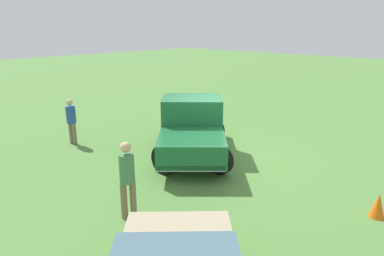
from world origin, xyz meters
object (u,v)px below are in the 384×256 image
object	(u,v)px
person_bystander	(127,176)
traffic_cone	(378,206)
person_visitor	(71,119)
pickup_truck	(192,125)

from	to	relation	value
person_bystander	traffic_cone	world-z (taller)	person_bystander
person_visitor	person_bystander	bearing A→B (deg)	67.72
person_visitor	traffic_cone	bearing A→B (deg)	96.92
person_bystander	person_visitor	bearing A→B (deg)	-174.06
person_bystander	traffic_cone	bearing A→B (deg)	65.82
pickup_truck	person_bystander	world-z (taller)	pickup_truck
person_visitor	traffic_cone	world-z (taller)	person_visitor
traffic_cone	person_bystander	bearing A→B (deg)	43.06
pickup_truck	person_visitor	size ratio (longest dim) A/B	2.89
pickup_truck	traffic_cone	xyz separation A→B (m)	(-5.58, 0.10, -0.68)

